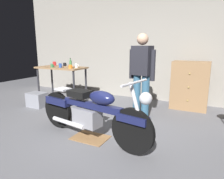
{
  "coord_description": "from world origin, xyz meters",
  "views": [
    {
      "loc": [
        1.62,
        -2.54,
        1.43
      ],
      "look_at": [
        -0.01,
        0.7,
        0.65
      ],
      "focal_mm": 32.31,
      "sensor_mm": 36.0,
      "label": 1
    }
  ],
  "objects_px": {
    "motorcycle": "(90,111)",
    "mug_orange_travel": "(70,67)",
    "person_standing": "(142,73)",
    "mug_blue_enamel": "(60,65)",
    "mug_black_matte": "(65,64)",
    "mug_red_diner": "(54,64)",
    "storage_bin": "(37,100)",
    "mug_green_speckled": "(52,66)",
    "wooden_dresser": "(190,86)",
    "mug_white_ceramic": "(77,66)",
    "bottle": "(71,64)"
  },
  "relations": [
    {
      "from": "mug_black_matte",
      "to": "mug_green_speckled",
      "type": "bearing_deg",
      "value": -96.5
    },
    {
      "from": "person_standing",
      "to": "mug_orange_travel",
      "type": "distance_m",
      "value": 1.88
    },
    {
      "from": "mug_green_speckled",
      "to": "bottle",
      "type": "height_order",
      "value": "bottle"
    },
    {
      "from": "mug_white_ceramic",
      "to": "mug_black_matte",
      "type": "distance_m",
      "value": 0.64
    },
    {
      "from": "motorcycle",
      "to": "mug_blue_enamel",
      "type": "xyz_separation_m",
      "value": [
        -1.83,
        1.48,
        0.5
      ]
    },
    {
      "from": "person_standing",
      "to": "mug_orange_travel",
      "type": "relative_size",
      "value": 13.81
    },
    {
      "from": "wooden_dresser",
      "to": "storage_bin",
      "type": "height_order",
      "value": "wooden_dresser"
    },
    {
      "from": "person_standing",
      "to": "storage_bin",
      "type": "height_order",
      "value": "person_standing"
    },
    {
      "from": "mug_black_matte",
      "to": "mug_orange_travel",
      "type": "relative_size",
      "value": 0.95
    },
    {
      "from": "mug_orange_travel",
      "to": "mug_white_ceramic",
      "type": "bearing_deg",
      "value": 73.65
    },
    {
      "from": "wooden_dresser",
      "to": "mug_green_speckled",
      "type": "xyz_separation_m",
      "value": [
        -3.25,
        -0.91,
        0.39
      ]
    },
    {
      "from": "motorcycle",
      "to": "mug_blue_enamel",
      "type": "bearing_deg",
      "value": 151.25
    },
    {
      "from": "wooden_dresser",
      "to": "mug_blue_enamel",
      "type": "distance_m",
      "value": 3.17
    },
    {
      "from": "mug_blue_enamel",
      "to": "mug_black_matte",
      "type": "height_order",
      "value": "mug_blue_enamel"
    },
    {
      "from": "motorcycle",
      "to": "mug_white_ceramic",
      "type": "bearing_deg",
      "value": 141.68
    },
    {
      "from": "motorcycle",
      "to": "mug_blue_enamel",
      "type": "relative_size",
      "value": 20.11
    },
    {
      "from": "motorcycle",
      "to": "storage_bin",
      "type": "xyz_separation_m",
      "value": [
        -2.09,
        0.89,
        -0.28
      ]
    },
    {
      "from": "wooden_dresser",
      "to": "mug_blue_enamel",
      "type": "bearing_deg",
      "value": -164.04
    },
    {
      "from": "mug_orange_travel",
      "to": "bottle",
      "type": "distance_m",
      "value": 0.16
    },
    {
      "from": "mug_blue_enamel",
      "to": "person_standing",
      "type": "bearing_deg",
      "value": -5.78
    },
    {
      "from": "mug_blue_enamel",
      "to": "bottle",
      "type": "xyz_separation_m",
      "value": [
        0.27,
        0.08,
        0.04
      ]
    },
    {
      "from": "mug_red_diner",
      "to": "storage_bin",
      "type": "bearing_deg",
      "value": -74.67
    },
    {
      "from": "mug_red_diner",
      "to": "person_standing",
      "type": "bearing_deg",
      "value": -12.04
    },
    {
      "from": "mug_red_diner",
      "to": "bottle",
      "type": "relative_size",
      "value": 0.5
    },
    {
      "from": "wooden_dresser",
      "to": "mug_green_speckled",
      "type": "bearing_deg",
      "value": -164.35
    },
    {
      "from": "motorcycle",
      "to": "mug_orange_travel",
      "type": "distance_m",
      "value": 2.11
    },
    {
      "from": "storage_bin",
      "to": "mug_red_diner",
      "type": "bearing_deg",
      "value": 105.33
    },
    {
      "from": "mug_red_diner",
      "to": "mug_green_speckled",
      "type": "xyz_separation_m",
      "value": [
        0.29,
        -0.41,
        -0.01
      ]
    },
    {
      "from": "person_standing",
      "to": "mug_green_speckled",
      "type": "relative_size",
      "value": 15.88
    },
    {
      "from": "mug_orange_travel",
      "to": "bottle",
      "type": "xyz_separation_m",
      "value": [
        -0.09,
        0.12,
        0.05
      ]
    },
    {
      "from": "mug_red_diner",
      "to": "mug_black_matte",
      "type": "relative_size",
      "value": 1.05
    },
    {
      "from": "wooden_dresser",
      "to": "storage_bin",
      "type": "distance_m",
      "value": 3.61
    },
    {
      "from": "mug_red_diner",
      "to": "mug_green_speckled",
      "type": "bearing_deg",
      "value": -54.04
    },
    {
      "from": "mug_black_matte",
      "to": "mug_red_diner",
      "type": "bearing_deg",
      "value": -175.86
    },
    {
      "from": "storage_bin",
      "to": "mug_green_speckled",
      "type": "relative_size",
      "value": 4.18
    },
    {
      "from": "mug_blue_enamel",
      "to": "mug_green_speckled",
      "type": "bearing_deg",
      "value": -168.56
    },
    {
      "from": "mug_white_ceramic",
      "to": "mug_orange_travel",
      "type": "relative_size",
      "value": 0.93
    },
    {
      "from": "person_standing",
      "to": "mug_blue_enamel",
      "type": "relative_size",
      "value": 15.49
    },
    {
      "from": "mug_white_ceramic",
      "to": "bottle",
      "type": "distance_m",
      "value": 0.16
    },
    {
      "from": "person_standing",
      "to": "bottle",
      "type": "height_order",
      "value": "person_standing"
    },
    {
      "from": "storage_bin",
      "to": "mug_white_ceramic",
      "type": "height_order",
      "value": "mug_white_ceramic"
    },
    {
      "from": "mug_green_speckled",
      "to": "mug_white_ceramic",
      "type": "bearing_deg",
      "value": 15.44
    },
    {
      "from": "mug_red_diner",
      "to": "bottle",
      "type": "bearing_deg",
      "value": -19.84
    },
    {
      "from": "motorcycle",
      "to": "mug_orange_travel",
      "type": "height_order",
      "value": "motorcycle"
    },
    {
      "from": "person_standing",
      "to": "storage_bin",
      "type": "bearing_deg",
      "value": 22.34
    },
    {
      "from": "storage_bin",
      "to": "mug_green_speckled",
      "type": "bearing_deg",
      "value": 86.43
    },
    {
      "from": "mug_white_ceramic",
      "to": "mug_blue_enamel",
      "type": "distance_m",
      "value": 0.43
    },
    {
      "from": "mug_red_diner",
      "to": "wooden_dresser",
      "type": "bearing_deg",
      "value": 8.09
    },
    {
      "from": "mug_white_ceramic",
      "to": "mug_black_matte",
      "type": "xyz_separation_m",
      "value": [
        -0.59,
        0.26,
        -0.01
      ]
    },
    {
      "from": "person_standing",
      "to": "mug_orange_travel",
      "type": "bearing_deg",
      "value": 8.57
    }
  ]
}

